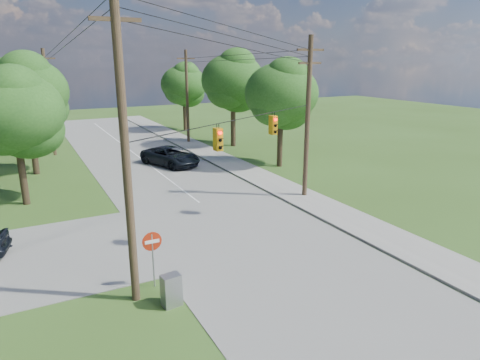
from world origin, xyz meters
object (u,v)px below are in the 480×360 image
pole_ne (308,116)px  pole_north_e (187,96)px  pole_north_w (49,102)px  car_main_north (170,156)px  do_not_enter_sign (152,247)px  pole_sw (125,142)px  control_cabinet (171,290)px

pole_ne → pole_north_e: size_ratio=1.05×
pole_north_w → car_main_north: 13.43m
pole_ne → do_not_enter_sign: 14.87m
pole_sw → pole_north_e: bearing=65.5°
pole_north_e → do_not_enter_sign: size_ratio=4.13×
control_cabinet → pole_north_e: bearing=61.1°
pole_north_e → pole_north_w: same height
do_not_enter_sign → pole_sw: bearing=-146.3°
pole_north_e → do_not_enter_sign: (-12.58, -29.00, -3.37)m
pole_sw → pole_north_e: 32.55m
pole_ne → car_main_north: 14.47m
pole_north_w → car_main_north: (8.66, -9.33, -4.29)m
pole_sw → do_not_enter_sign: bearing=33.0°
pole_north_e → pole_north_w: size_ratio=1.00×
pole_sw → car_main_north: 22.54m
pole_north_e → control_cabinet: 33.39m
pole_ne → do_not_enter_sign: pole_ne is taller
car_main_north → control_cabinet: 22.50m
pole_ne → control_cabinet: bearing=-145.0°
pole_north_e → car_main_north: pole_north_e is taller
pole_ne → pole_north_e: pole_ne is taller
pole_sw → car_main_north: bearing=67.8°
pole_sw → pole_ne: size_ratio=1.14×
pole_ne → car_main_north: (-5.24, 12.67, -4.63)m
pole_north_e → car_main_north: 11.53m
pole_sw → pole_north_e: (13.50, 29.60, -1.10)m
pole_north_w → do_not_enter_sign: (1.32, -29.00, -3.37)m
pole_sw → pole_north_w: pole_sw is taller
pole_ne → pole_north_w: bearing=122.3°
car_main_north → pole_ne: bearing=-89.2°
pole_sw → pole_ne: pole_sw is taller
pole_north_e → pole_ne: bearing=-90.0°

